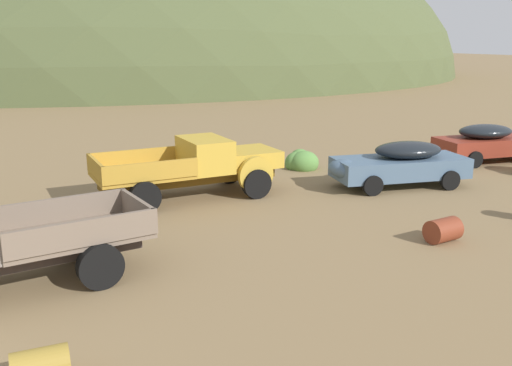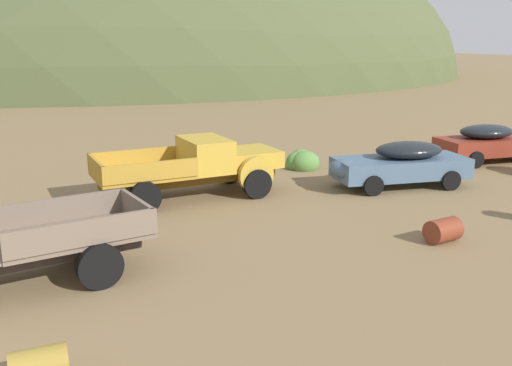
{
  "view_description": "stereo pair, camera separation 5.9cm",
  "coord_description": "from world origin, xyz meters",
  "px_view_note": "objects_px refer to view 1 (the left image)",
  "views": [
    {
      "loc": [
        2.5,
        -8.55,
        5.04
      ],
      "look_at": [
        9.17,
        4.76,
        1.25
      ],
      "focal_mm": 40.16,
      "sensor_mm": 36.0,
      "label": 1
    },
    {
      "loc": [
        2.55,
        -8.58,
        5.04
      ],
      "look_at": [
        9.17,
        4.76,
        1.25
      ],
      "focal_mm": 40.16,
      "sensor_mm": 36.0,
      "label": 2
    }
  ],
  "objects_px": {
    "car_rust_red": "(492,142)",
    "oil_drum_tipped": "(40,366)",
    "car_chalk_blue": "(396,164)",
    "truck_faded_yellow": "(203,166)",
    "oil_drum_foreground": "(443,230)"
  },
  "relations": [
    {
      "from": "car_rust_red",
      "to": "oil_drum_foreground",
      "type": "xyz_separation_m",
      "value": [
        -8.99,
        -6.47,
        -0.51
      ]
    },
    {
      "from": "car_chalk_blue",
      "to": "oil_drum_tipped",
      "type": "xyz_separation_m",
      "value": [
        -12.47,
        -6.87,
        -0.54
      ]
    },
    {
      "from": "oil_drum_foreground",
      "to": "truck_faded_yellow",
      "type": "bearing_deg",
      "value": 118.93
    },
    {
      "from": "truck_faded_yellow",
      "to": "car_chalk_blue",
      "type": "relative_size",
      "value": 1.18
    },
    {
      "from": "truck_faded_yellow",
      "to": "car_chalk_blue",
      "type": "height_order",
      "value": "truck_faded_yellow"
    },
    {
      "from": "car_rust_red",
      "to": "oil_drum_tipped",
      "type": "relative_size",
      "value": 5.78
    },
    {
      "from": "oil_drum_foreground",
      "to": "car_rust_red",
      "type": "bearing_deg",
      "value": 35.75
    },
    {
      "from": "car_chalk_blue",
      "to": "oil_drum_foreground",
      "type": "height_order",
      "value": "car_chalk_blue"
    },
    {
      "from": "truck_faded_yellow",
      "to": "car_rust_red",
      "type": "xyz_separation_m",
      "value": [
        12.79,
        -0.41,
        -0.18
      ]
    },
    {
      "from": "truck_faded_yellow",
      "to": "oil_drum_foreground",
      "type": "distance_m",
      "value": 7.89
    },
    {
      "from": "truck_faded_yellow",
      "to": "car_rust_red",
      "type": "distance_m",
      "value": 12.79
    },
    {
      "from": "oil_drum_tipped",
      "to": "oil_drum_foreground",
      "type": "xyz_separation_m",
      "value": [
        9.88,
        1.94,
        0.03
      ]
    },
    {
      "from": "truck_faded_yellow",
      "to": "car_chalk_blue",
      "type": "xyz_separation_m",
      "value": [
        6.39,
        -1.95,
        -0.18
      ]
    },
    {
      "from": "truck_faded_yellow",
      "to": "car_rust_red",
      "type": "relative_size",
      "value": 1.21
    },
    {
      "from": "car_chalk_blue",
      "to": "truck_faded_yellow",
      "type": "bearing_deg",
      "value": -4.78
    }
  ]
}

